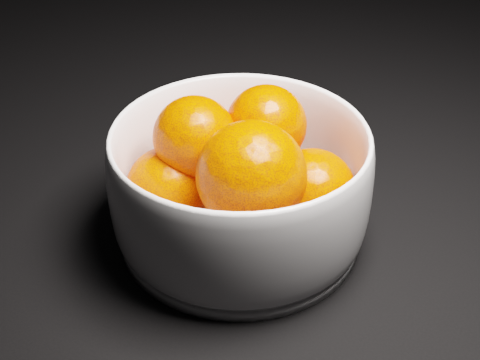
% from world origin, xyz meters
% --- Properties ---
extents(bowl, '(0.22, 0.22, 0.11)m').
position_xyz_m(bowl, '(0.25, 0.20, 0.06)').
color(bowl, white).
rests_on(bowl, ground).
extents(orange_pile, '(0.19, 0.17, 0.13)m').
position_xyz_m(orange_pile, '(0.25, 0.20, 0.07)').
color(orange_pile, '#FD4300').
rests_on(orange_pile, bowl).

